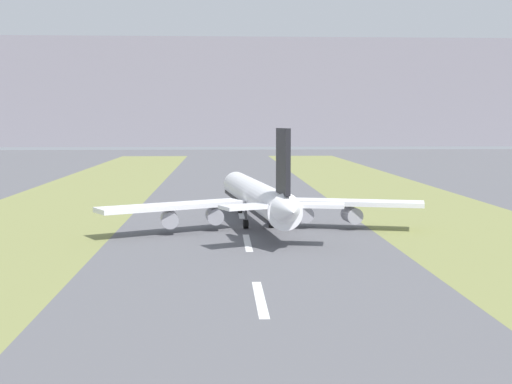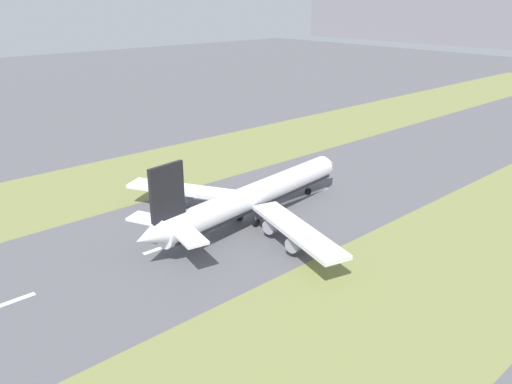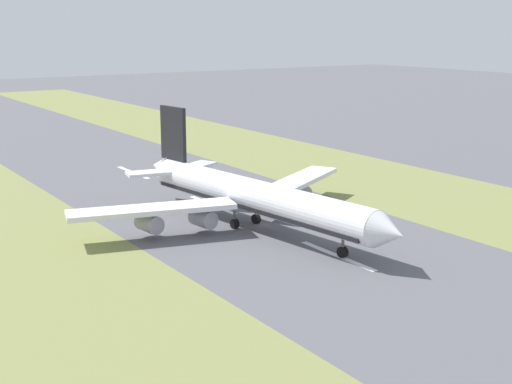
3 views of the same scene
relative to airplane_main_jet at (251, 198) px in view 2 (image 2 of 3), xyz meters
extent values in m
plane|color=#56565B|center=(-2.75, -0.26, -6.02)|extent=(800.00, 800.00, 0.00)
cube|color=olive|center=(-47.75, -0.26, -6.02)|extent=(40.00, 600.00, 0.01)
cube|color=olive|center=(42.25, -0.26, -6.02)|extent=(40.00, 600.00, 0.01)
cube|color=silver|center=(-2.75, -18.11, -6.01)|extent=(1.20, 18.00, 0.01)
cube|color=silver|center=(-2.75, 21.89, -6.01)|extent=(1.20, 18.00, 0.01)
cylinder|color=white|center=(-0.24, 1.89, 0.18)|extent=(12.93, 56.31, 6.00)
cone|color=white|center=(-4.04, 32.15, 0.18)|extent=(6.46, 5.69, 5.88)
cone|color=white|center=(3.63, -28.87, 0.98)|extent=(5.81, 6.59, 5.10)
cube|color=black|center=(-0.24, 1.89, -1.47)|extent=(12.35, 54.05, 0.70)
cube|color=white|center=(-16.70, -7.45, -0.72)|extent=(28.25, 19.37, 0.90)
cube|color=white|center=(18.03, -3.09, -0.72)|extent=(29.57, 13.23, 0.90)
cylinder|color=#93939E|center=(-8.67, -3.20, -3.17)|extent=(3.77, 5.16, 3.20)
cylinder|color=#93939E|center=(-17.16, -7.79, -3.17)|extent=(3.77, 5.16, 3.20)
cylinder|color=#93939E|center=(9.19, -0.96, -3.17)|extent=(3.77, 5.16, 3.20)
cylinder|color=#93939E|center=(18.56, -3.31, -3.17)|extent=(3.77, 5.16, 3.20)
cube|color=black|center=(3.00, -23.91, 8.68)|extent=(1.79, 8.04, 11.00)
cube|color=white|center=(-2.46, -24.59, 1.18)|extent=(10.92, 8.23, 0.60)
cube|color=white|center=(8.46, -23.22, 1.18)|extent=(10.65, 6.20, 0.60)
cylinder|color=#59595E|center=(-2.89, 23.00, -3.52)|extent=(0.50, 0.50, 3.20)
cylinder|color=black|center=(-2.89, 23.00, -5.12)|extent=(1.12, 1.90, 1.80)
cylinder|color=#59595E|center=(-2.44, -1.41, -3.52)|extent=(0.50, 0.50, 3.20)
cylinder|color=black|center=(-2.44, -1.41, -5.12)|extent=(1.12, 1.90, 1.80)
cylinder|color=#59595E|center=(2.72, -0.76, -3.52)|extent=(0.50, 0.50, 3.20)
cylinder|color=black|center=(2.72, -0.76, -5.12)|extent=(1.12, 1.90, 1.80)
camera|label=1|loc=(-7.44, -142.22, 15.29)|focal=50.00mm
camera|label=2|loc=(81.00, -70.41, 43.64)|focal=35.00mm
camera|label=3|loc=(68.96, 105.99, 30.39)|focal=50.00mm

